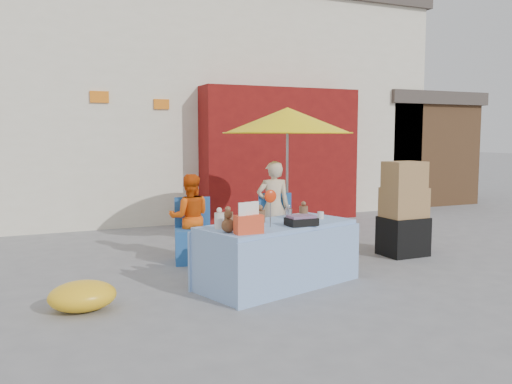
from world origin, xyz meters
name	(u,v)px	position (x,y,z in m)	size (l,w,h in m)	color
ground	(273,285)	(0.00, 0.00, 0.00)	(80.00, 80.00, 0.00)	slate
backdrop	(154,75)	(0.52, 7.52, 3.10)	(14.00, 8.00, 7.80)	silver
market_table	(277,253)	(0.05, 0.01, 0.36)	(2.00, 1.35, 1.11)	#87ACD8
chair_left	(193,243)	(-0.47, 1.46, 0.26)	(0.58, 0.58, 0.85)	#21559B
chair_right	(278,236)	(0.78, 1.46, 0.26)	(0.58, 0.58, 0.85)	#21559B
vendor_orange	(190,217)	(-0.48, 1.60, 0.58)	(0.57, 0.44, 1.17)	#E6500C
vendor_beige	(273,207)	(0.77, 1.60, 0.66)	(0.48, 0.32, 1.32)	beige
umbrella	(287,121)	(1.07, 1.75, 1.89)	(1.90, 1.90, 2.09)	gray
box_stack	(404,212)	(2.34, 0.65, 0.61)	(0.60, 0.50, 1.32)	black
tarp_bundle	(82,296)	(-2.06, -0.04, 0.15)	(0.65, 0.52, 0.29)	yellow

